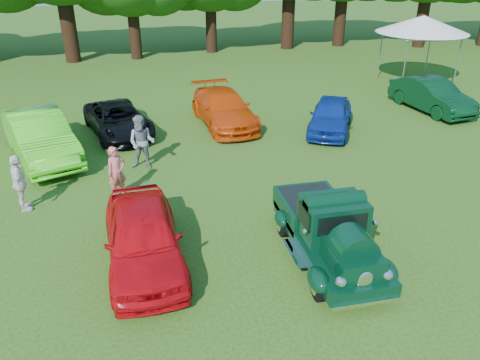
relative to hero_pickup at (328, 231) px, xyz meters
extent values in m
plane|color=#234510|center=(-1.10, 0.56, -0.72)|extent=(120.00, 120.00, 0.00)
cylinder|color=black|center=(-0.74, -1.42, -0.39)|extent=(0.20, 0.66, 0.66)
cylinder|color=black|center=(0.74, -1.42, -0.39)|extent=(0.20, 0.66, 0.66)
cylinder|color=black|center=(-0.74, 1.12, -0.39)|extent=(0.20, 0.66, 0.66)
cylinder|color=black|center=(0.74, 1.12, -0.39)|extent=(0.20, 0.66, 0.66)
cube|color=black|center=(0.00, -0.08, -0.25)|extent=(1.53, 4.01, 0.30)
cube|color=black|center=(0.00, -1.28, 0.10)|extent=(0.98, 1.29, 0.55)
cube|color=black|center=(0.00, -0.20, 0.40)|extent=(1.39, 1.02, 1.07)
cube|color=black|center=(0.00, -0.69, 0.59)|extent=(1.16, 0.05, 0.46)
cube|color=black|center=(0.00, 1.14, -0.01)|extent=(1.53, 1.82, 0.52)
cube|color=black|center=(0.00, 1.14, 0.24)|extent=(1.32, 1.60, 0.04)
ellipsoid|color=black|center=(-0.77, -1.42, -0.22)|extent=(0.44, 0.76, 0.44)
ellipsoid|color=black|center=(0.77, -1.42, -0.22)|extent=(0.44, 0.76, 0.44)
ellipsoid|color=black|center=(-0.79, 1.12, -0.23)|extent=(0.34, 0.64, 0.37)
ellipsoid|color=black|center=(0.79, 1.12, -0.23)|extent=(0.34, 0.64, 0.37)
ellipsoid|color=white|center=(0.00, -1.95, -0.01)|extent=(0.36, 0.11, 0.53)
sphere|color=white|center=(-0.50, -1.89, 0.05)|extent=(0.25, 0.25, 0.25)
sphere|color=white|center=(0.50, -1.89, 0.05)|extent=(0.25, 0.25, 0.25)
cube|color=white|center=(0.00, -2.08, -0.41)|extent=(1.44, 0.10, 0.10)
cube|color=white|center=(0.00, 2.06, -0.36)|extent=(1.44, 0.10, 0.10)
imported|color=red|center=(-4.28, 0.67, 0.00)|extent=(1.94, 4.33, 1.44)
imported|color=#42D01B|center=(-7.57, 7.73, 0.10)|extent=(3.41, 5.28, 1.64)
imported|color=black|center=(-4.97, 9.65, -0.11)|extent=(3.12, 4.77, 1.22)
imported|color=#C33806|center=(-0.65, 9.88, -0.02)|extent=(2.46, 4.99, 1.40)
imported|color=navy|center=(3.41, 8.15, -0.05)|extent=(3.20, 4.18, 1.33)
imported|color=black|center=(8.94, 9.71, 0.00)|extent=(2.14, 4.55, 1.44)
imported|color=#D7585A|center=(-4.92, 4.20, 0.08)|extent=(0.70, 0.63, 1.60)
imported|color=gray|center=(-4.12, 6.14, 0.20)|extent=(1.07, 0.94, 1.84)
imported|color=silver|center=(-7.54, 3.96, 0.12)|extent=(0.58, 1.04, 1.68)
cube|color=silver|center=(10.89, 14.34, 1.94)|extent=(3.43, 3.43, 0.13)
cone|color=silver|center=(10.89, 14.34, 2.43)|extent=(5.03, 5.03, 0.87)
cylinder|color=slate|center=(9.35, 12.96, 0.59)|extent=(0.07, 0.07, 2.61)
cylinder|color=slate|center=(9.50, 15.89, 0.59)|extent=(0.07, 0.07, 2.61)
cylinder|color=slate|center=(12.27, 12.80, 0.59)|extent=(0.07, 0.07, 2.61)
cylinder|color=slate|center=(12.43, 15.73, 0.59)|extent=(0.07, 0.07, 2.61)
cylinder|color=black|center=(-8.09, 24.17, 1.68)|extent=(0.96, 0.96, 4.80)
cylinder|color=black|center=(-3.97, 24.28, 1.14)|extent=(0.74, 0.74, 3.72)
cylinder|color=black|center=(1.37, 25.42, 1.18)|extent=(0.76, 0.76, 3.79)
cylinder|color=black|center=(7.11, 25.62, 1.61)|extent=(0.93, 0.93, 4.66)
cylinder|color=black|center=(11.29, 25.85, 1.47)|extent=(0.87, 0.87, 4.37)
cylinder|color=black|center=(17.06, 24.06, 1.44)|extent=(0.86, 0.86, 4.32)
camera|label=1|loc=(-4.04, -8.69, 5.96)|focal=35.00mm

